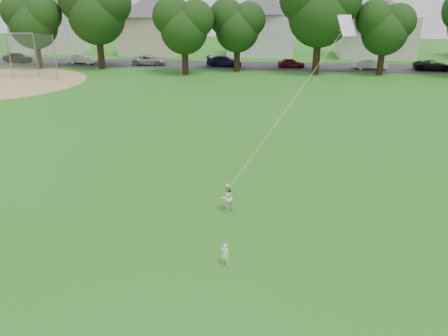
# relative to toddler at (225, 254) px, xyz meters

# --- Properties ---
(ground) EXTENTS (160.00, 160.00, 0.00)m
(ground) POSITION_rel_toddler_xyz_m (-1.12, 1.02, -0.41)
(ground) COLOR #226116
(ground) RESTS_ON ground
(street) EXTENTS (90.00, 7.00, 0.01)m
(street) POSITION_rel_toddler_xyz_m (-1.12, 43.02, -0.40)
(street) COLOR #2D2D30
(street) RESTS_ON ground
(toddler) EXTENTS (0.32, 0.23, 0.81)m
(toddler) POSITION_rel_toddler_xyz_m (0.00, 0.00, 0.00)
(toddler) COLOR white
(toddler) RESTS_ON ground
(older_boy) EXTENTS (0.76, 0.73, 1.24)m
(older_boy) POSITION_rel_toddler_xyz_m (-0.38, 3.91, 0.21)
(older_boy) COLOR white
(older_boy) RESTS_ON ground
(kite) EXTENTS (3.07, 3.30, 9.75)m
(kite) POSITION_rel_toddler_xyz_m (2.11, 6.70, 3.61)
(kite) COLOR silver
(kite) RESTS_ON ground
(baseball_backstop) EXTENTS (10.32, 3.44, 4.59)m
(baseball_backstop) POSITION_rel_toddler_xyz_m (-26.59, 31.09, 1.89)
(baseball_backstop) COLOR gray
(baseball_backstop) RESTS_ON ground
(tree_row) EXTENTS (80.09, 9.32, 11.10)m
(tree_row) POSITION_rel_toddler_xyz_m (0.22, 37.58, 5.83)
(tree_row) COLOR black
(tree_row) RESTS_ON ground
(parked_cars) EXTENTS (64.54, 2.27, 1.28)m
(parked_cars) POSITION_rel_toddler_xyz_m (-1.38, 42.02, 0.21)
(parked_cars) COLOR black
(parked_cars) RESTS_ON ground
(house_row) EXTENTS (77.31, 14.26, 10.50)m
(house_row) POSITION_rel_toddler_xyz_m (-0.77, 53.02, 4.77)
(house_row) COLOR beige
(house_row) RESTS_ON ground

